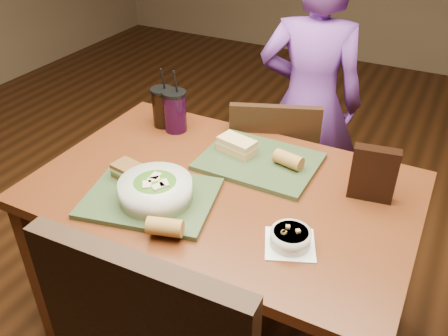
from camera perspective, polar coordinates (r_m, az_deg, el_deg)
The scene contains 15 objects.
ground at distance 2.17m, azimuth 0.00°, elevation -18.46°, with size 6.00×6.00×0.00m, color #381C0B.
dining_table at distance 1.70m, azimuth 0.00°, elevation -4.53°, with size 1.30×0.85×0.75m.
chair_far at distance 2.20m, azimuth 6.59°, elevation -0.77°, with size 0.49×0.50×0.87m.
diner at distance 2.38m, azimuth 10.23°, elevation 7.63°, with size 0.51×0.33×1.40m, color #74399E.
tray_near at distance 1.59m, azimuth -8.80°, elevation -3.57°, with size 0.42×0.32×0.02m, color #304124.
tray_far at distance 1.76m, azimuth 4.25°, elevation 0.80°, with size 0.42×0.32×0.02m, color #304124.
salad_bowl at distance 1.55m, azimuth -8.24°, elevation -2.53°, with size 0.24×0.24×0.08m.
soup_bowl at distance 1.41m, azimuth 8.00°, elevation -8.31°, with size 0.19×0.19×0.06m.
sandwich_near at distance 1.68m, azimuth -11.41°, elevation -0.36°, with size 0.12×0.09×0.05m.
sandwich_far at distance 1.79m, azimuth 1.57°, elevation 2.72°, with size 0.15×0.11×0.06m.
baguette_near at distance 1.41m, azimuth -7.12°, elevation -7.04°, with size 0.05×0.05×0.11m, color #AD7533.
baguette_far at distance 1.72m, azimuth 7.76°, elevation 0.99°, with size 0.05×0.05×0.11m, color #AD7533.
cup_cola at distance 2.01m, azimuth -7.35°, elevation 7.31°, with size 0.09×0.09×0.26m.
cup_berry at distance 1.96m, azimuth -5.90°, elevation 6.84°, with size 0.10×0.10×0.27m.
chip_bag at distance 1.61m, azimuth 17.52°, elevation -0.70°, with size 0.15×0.04×0.19m, color black.
Camera 1 is at (0.62, -1.20, 1.70)m, focal length 38.00 mm.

